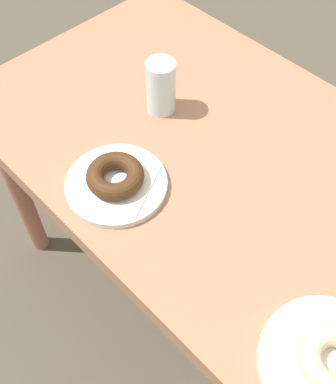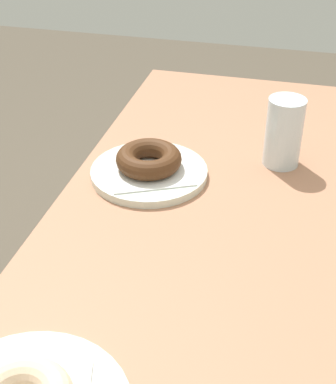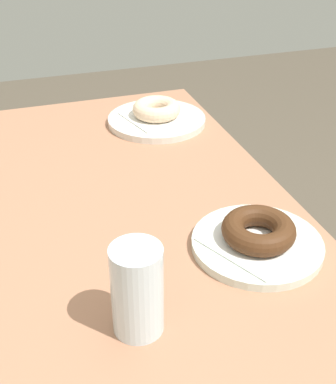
{
  "view_description": "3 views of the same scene",
  "coord_description": "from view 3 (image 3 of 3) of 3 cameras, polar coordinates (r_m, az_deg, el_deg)",
  "views": [
    {
      "loc": [
        0.4,
        -0.57,
        1.52
      ],
      "look_at": [
        0.0,
        -0.19,
        0.77
      ],
      "focal_mm": 44.34,
      "sensor_mm": 36.0,
      "label": 1
    },
    {
      "loc": [
        0.74,
        0.02,
        1.28
      ],
      "look_at": [
        -0.0,
        -0.17,
        0.77
      ],
      "focal_mm": 52.61,
      "sensor_mm": 36.0,
      "label": 2
    },
    {
      "loc": [
        -0.7,
        0.12,
        1.25
      ],
      "look_at": [
        0.04,
        -0.13,
        0.77
      ],
      "focal_mm": 48.12,
      "sensor_mm": 36.0,
      "label": 3
    }
  ],
  "objects": [
    {
      "name": "table",
      "position": [
        0.93,
        -6.67,
        -9.12
      ],
      "size": [
        1.24,
        0.73,
        0.73
      ],
      "color": "#A87153",
      "rests_on": "ground_plane"
    },
    {
      "name": "plate_chocolate_ring",
      "position": [
        0.86,
        9.83,
        -5.71
      ],
      "size": [
        0.21,
        0.21,
        0.01
      ],
      "primitive_type": "cylinder",
      "color": "silver",
      "rests_on": "table"
    },
    {
      "name": "donut_sugar_ring",
      "position": [
        1.26,
        -1.28,
        9.19
      ],
      "size": [
        0.12,
        0.12,
        0.04
      ],
      "primitive_type": "torus",
      "color": "beige",
      "rests_on": "napkin_sugar_ring"
    },
    {
      "name": "napkin_chocolate_ring",
      "position": [
        0.85,
        9.89,
        -5.23
      ],
      "size": [
        0.19,
        0.19,
        0.0
      ],
      "primitive_type": "cube",
      "rotation": [
        0.0,
        0.0,
        0.45
      ],
      "color": "white",
      "rests_on": "plate_chocolate_ring"
    },
    {
      "name": "plate_sugar_ring",
      "position": [
        1.27,
        -1.26,
        7.98
      ],
      "size": [
        0.24,
        0.24,
        0.02
      ],
      "primitive_type": "cylinder",
      "color": "silver",
      "rests_on": "table"
    },
    {
      "name": "napkin_sugar_ring",
      "position": [
        1.27,
        -1.27,
        8.37
      ],
      "size": [
        0.17,
        0.17,
        0.0
      ],
      "primitive_type": "cube",
      "rotation": [
        0.0,
        0.0,
        0.27
      ],
      "color": "white",
      "rests_on": "plate_sugar_ring"
    },
    {
      "name": "donut_chocolate_ring",
      "position": [
        0.84,
        10.01,
        -4.16
      ],
      "size": [
        0.12,
        0.12,
        0.04
      ],
      "primitive_type": "torus",
      "color": "#472914",
      "rests_on": "napkin_chocolate_ring"
    },
    {
      "name": "water_glass",
      "position": [
        0.67,
        -3.62,
        -10.84
      ],
      "size": [
        0.07,
        0.07,
        0.13
      ],
      "primitive_type": "cylinder",
      "color": "silver",
      "rests_on": "table"
    }
  ]
}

